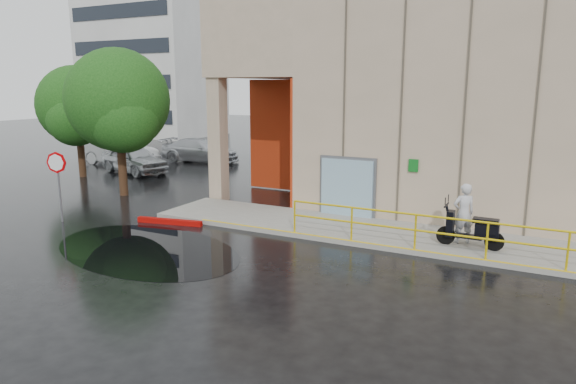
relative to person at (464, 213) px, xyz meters
name	(u,v)px	position (x,y,z in m)	size (l,w,h in m)	color
ground	(258,270)	(-4.39, -4.39, -1.04)	(120.00, 120.00, 0.00)	black
sidewalk	(448,242)	(-0.39, 0.11, -0.96)	(20.00, 3.00, 0.15)	gray
building	(515,98)	(0.71, 6.60, 3.17)	(20.00, 10.17, 8.00)	tan
guardrail	(450,235)	(-0.14, -1.24, -0.36)	(9.56, 0.06, 1.03)	#D6B60B
distant_building	(151,55)	(-32.39, 23.59, 6.46)	(12.00, 8.08, 15.00)	#B5B5B0
person	(464,213)	(0.00, 0.00, 0.00)	(0.65, 0.43, 1.78)	silver
scooter	(472,220)	(0.29, -0.38, -0.07)	(1.86, 0.61, 1.43)	black
stop_sign	(57,171)	(-12.97, -3.37, 0.77)	(0.73, 0.24, 2.48)	slate
red_curb	(170,222)	(-9.39, -1.89, -0.95)	(2.40, 0.18, 0.18)	#990603
puddle	(146,249)	(-8.19, -4.38, -1.04)	(6.59, 4.06, 0.01)	black
car_a	(134,159)	(-18.02, 5.55, -0.27)	(1.81, 4.49, 1.53)	silver
car_b	(119,151)	(-21.06, 7.53, -0.24)	(1.69, 4.84, 1.60)	silver
car_c	(200,150)	(-17.31, 10.55, -0.31)	(2.03, 4.99, 1.45)	#B1B4B9
tree_near	(119,104)	(-14.16, 0.88, 2.88)	(4.32, 4.32, 6.26)	black
tree_far	(77,108)	(-19.50, 3.30, 2.51)	(4.01, 4.07, 5.72)	black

